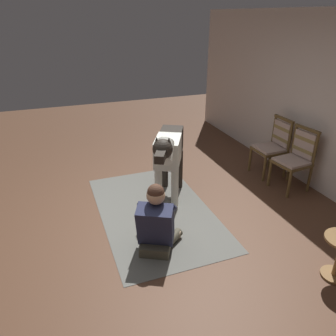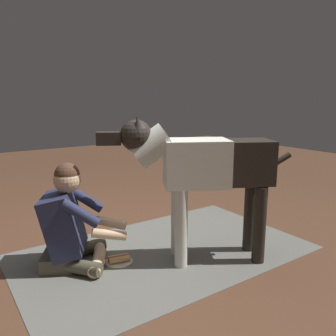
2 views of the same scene
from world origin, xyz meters
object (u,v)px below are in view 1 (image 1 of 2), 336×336
object	(u,v)px
person_sitting_on_floor	(156,223)
hot_dog_on_plate	(161,227)
dining_chair_left_of_pair	(274,144)
dining_chair_right_of_pair	(297,156)
large_dog	(168,152)

from	to	relation	value
person_sitting_on_floor	hot_dog_on_plate	size ratio (longest dim) A/B	3.72
dining_chair_left_of_pair	person_sitting_on_floor	size ratio (longest dim) A/B	1.16
dining_chair_right_of_pair	hot_dog_on_plate	xyz separation A→B (m)	(0.31, -2.31, -0.52)
dining_chair_left_of_pair	hot_dog_on_plate	size ratio (longest dim) A/B	4.33
dining_chair_right_of_pair	person_sitting_on_floor	world-z (taller)	dining_chair_right_of_pair
dining_chair_left_of_pair	dining_chair_right_of_pair	xyz separation A→B (m)	(0.55, -0.00, 0.00)
dining_chair_right_of_pair	person_sitting_on_floor	distance (m)	2.58
dining_chair_right_of_pair	large_dog	distance (m)	2.03
dining_chair_left_of_pair	person_sitting_on_floor	xyz separation A→B (m)	(1.19, -2.49, -0.20)
person_sitting_on_floor	hot_dog_on_plate	xyz separation A→B (m)	(-0.33, 0.18, -0.32)
dining_chair_left_of_pair	person_sitting_on_floor	distance (m)	2.77
person_sitting_on_floor	dining_chair_right_of_pair	bearing A→B (deg)	104.50
large_dog	hot_dog_on_plate	xyz separation A→B (m)	(0.61, -0.32, -0.75)
hot_dog_on_plate	large_dog	bearing A→B (deg)	152.00
person_sitting_on_floor	large_dog	distance (m)	1.14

